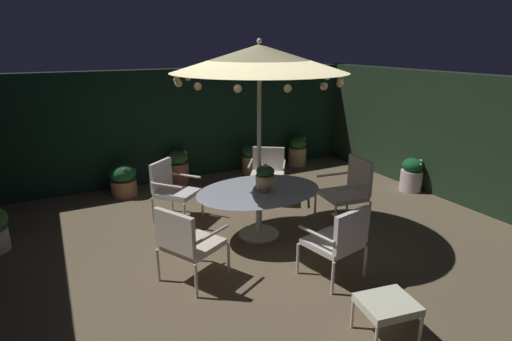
% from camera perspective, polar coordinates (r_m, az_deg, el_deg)
% --- Properties ---
extents(ground_plane, '(8.07, 6.97, 0.02)m').
position_cam_1_polar(ground_plane, '(5.98, 0.30, -9.63)').
color(ground_plane, brown).
extents(hedge_backdrop_rear, '(8.07, 0.30, 2.23)m').
position_cam_1_polar(hedge_backdrop_rear, '(8.58, -10.08, 6.44)').
color(hedge_backdrop_rear, '#152E20').
rests_on(hedge_backdrop_rear, ground_plane).
extents(hedge_backdrop_right, '(0.30, 6.97, 2.23)m').
position_cam_1_polar(hedge_backdrop_right, '(8.06, 25.69, 4.29)').
color(hedge_backdrop_right, '#1E2F1D').
rests_on(hedge_backdrop_right, ground_plane).
extents(patio_dining_table, '(1.84, 1.36, 0.71)m').
position_cam_1_polar(patio_dining_table, '(5.85, 0.42, -3.77)').
color(patio_dining_table, silver).
rests_on(patio_dining_table, ground_plane).
extents(patio_umbrella, '(2.34, 2.34, 2.77)m').
position_cam_1_polar(patio_umbrella, '(5.46, 0.46, 15.36)').
color(patio_umbrella, silver).
rests_on(patio_umbrella, ground_plane).
extents(centerpiece_planter, '(0.27, 0.27, 0.41)m').
position_cam_1_polar(centerpiece_planter, '(5.65, 1.32, -0.76)').
color(centerpiece_planter, tan).
rests_on(centerpiece_planter, patio_dining_table).
extents(patio_chair_north, '(0.72, 0.70, 0.93)m').
position_cam_1_polar(patio_chair_north, '(4.91, 11.60, -9.31)').
color(patio_chair_north, beige).
rests_on(patio_chair_north, ground_plane).
extents(patio_chair_northeast, '(0.71, 0.73, 1.02)m').
position_cam_1_polar(patio_chair_northeast, '(6.51, 12.96, -2.30)').
color(patio_chair_northeast, beige).
rests_on(patio_chair_northeast, ground_plane).
extents(patio_chair_east, '(0.86, 0.86, 0.92)m').
position_cam_1_polar(patio_chair_east, '(7.27, 1.63, 0.02)').
color(patio_chair_east, silver).
rests_on(patio_chair_east, ground_plane).
extents(patio_chair_southeast, '(0.82, 0.82, 0.95)m').
position_cam_1_polar(patio_chair_southeast, '(6.54, -11.78, -2.25)').
color(patio_chair_southeast, silver).
rests_on(patio_chair_southeast, ground_plane).
extents(patio_chair_south, '(0.83, 0.84, 0.95)m').
position_cam_1_polar(patio_chair_south, '(4.81, -9.72, -9.60)').
color(patio_chair_south, silver).
rests_on(patio_chair_south, ground_plane).
extents(ottoman_footrest, '(0.58, 0.51, 0.39)m').
position_cam_1_polar(ottoman_footrest, '(4.24, 17.92, -17.58)').
color(ottoman_footrest, silver).
rests_on(ottoman_footrest, ground_plane).
extents(potted_plant_left_near, '(0.40, 0.41, 0.64)m').
position_cam_1_polar(potted_plant_left_near, '(8.75, -0.71, 1.68)').
color(potted_plant_left_near, tan).
rests_on(potted_plant_left_near, ground_plane).
extents(potted_plant_front_corner, '(0.40, 0.40, 0.67)m').
position_cam_1_polar(potted_plant_front_corner, '(9.40, 5.82, 2.73)').
color(potted_plant_front_corner, tan).
rests_on(potted_plant_front_corner, ground_plane).
extents(potted_plant_left_far, '(0.43, 0.43, 0.67)m').
position_cam_1_polar(potted_plant_left_far, '(8.32, -10.87, 0.53)').
color(potted_plant_left_far, '#A05D49').
rests_on(potted_plant_left_far, ground_plane).
extents(potted_plant_right_near, '(0.49, 0.49, 0.61)m').
position_cam_1_polar(potted_plant_right_near, '(7.86, -18.11, -1.19)').
color(potted_plant_right_near, '#A16C4C').
rests_on(potted_plant_right_near, ground_plane).
extents(potted_plant_back_center, '(0.41, 0.41, 0.64)m').
position_cam_1_polar(potted_plant_back_center, '(8.29, 20.97, -0.51)').
color(potted_plant_back_center, beige).
rests_on(potted_plant_back_center, ground_plane).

